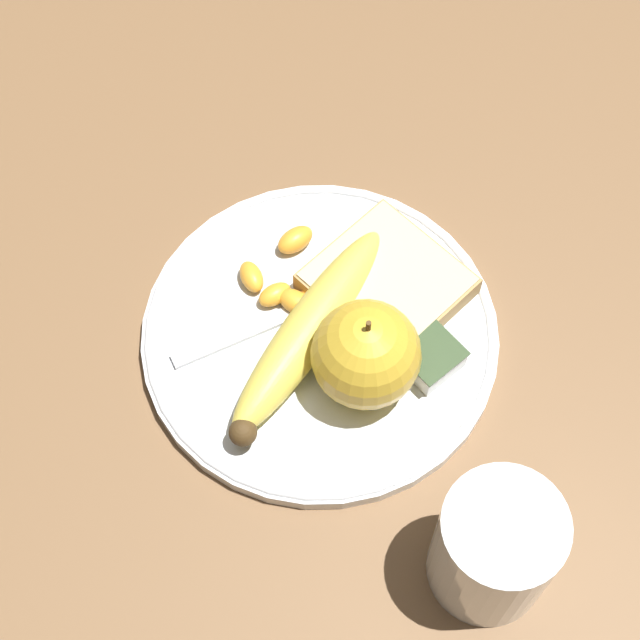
{
  "coord_description": "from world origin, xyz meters",
  "views": [
    {
      "loc": [
        0.28,
        -0.24,
        0.73
      ],
      "look_at": [
        0.0,
        0.0,
        0.03
      ],
      "focal_mm": 60.0,
      "sensor_mm": 36.0,
      "label": 1
    }
  ],
  "objects_px": {
    "juice_glass": "(494,549)",
    "apple": "(364,356)",
    "banana": "(311,336)",
    "jam_packet": "(425,353)",
    "plate": "(320,335)",
    "bread_slice": "(387,284)",
    "fork": "(294,312)"
  },
  "relations": [
    {
      "from": "plate",
      "to": "bread_slice",
      "type": "height_order",
      "value": "bread_slice"
    },
    {
      "from": "juice_glass",
      "to": "bread_slice",
      "type": "relative_size",
      "value": 0.91
    },
    {
      "from": "apple",
      "to": "banana",
      "type": "height_order",
      "value": "apple"
    },
    {
      "from": "bread_slice",
      "to": "jam_packet",
      "type": "bearing_deg",
      "value": -16.0
    },
    {
      "from": "banana",
      "to": "fork",
      "type": "distance_m",
      "value": 0.04
    },
    {
      "from": "jam_packet",
      "to": "juice_glass",
      "type": "bearing_deg",
      "value": -27.53
    },
    {
      "from": "juice_glass",
      "to": "apple",
      "type": "xyz_separation_m",
      "value": [
        -0.16,
        0.03,
        0.0
      ]
    },
    {
      "from": "banana",
      "to": "jam_packet",
      "type": "xyz_separation_m",
      "value": [
        0.06,
        0.06,
        -0.01
      ]
    },
    {
      "from": "juice_glass",
      "to": "fork",
      "type": "bearing_deg",
      "value": 174.02
    },
    {
      "from": "juice_glass",
      "to": "plate",
      "type": "bearing_deg",
      "value": 172.2
    },
    {
      "from": "juice_glass",
      "to": "banana",
      "type": "bearing_deg",
      "value": 175.61
    },
    {
      "from": "plate",
      "to": "banana",
      "type": "xyz_separation_m",
      "value": [
        0.01,
        -0.01,
        0.02
      ]
    },
    {
      "from": "plate",
      "to": "fork",
      "type": "xyz_separation_m",
      "value": [
        -0.03,
        -0.0,
        0.01
      ]
    },
    {
      "from": "bread_slice",
      "to": "juice_glass",
      "type": "bearing_deg",
      "value": -24.21
    },
    {
      "from": "banana",
      "to": "jam_packet",
      "type": "bearing_deg",
      "value": 42.73
    },
    {
      "from": "plate",
      "to": "jam_packet",
      "type": "height_order",
      "value": "jam_packet"
    },
    {
      "from": "juice_glass",
      "to": "bread_slice",
      "type": "height_order",
      "value": "juice_glass"
    },
    {
      "from": "apple",
      "to": "bread_slice",
      "type": "distance_m",
      "value": 0.08
    },
    {
      "from": "juice_glass",
      "to": "fork",
      "type": "height_order",
      "value": "juice_glass"
    },
    {
      "from": "fork",
      "to": "jam_packet",
      "type": "bearing_deg",
      "value": -47.49
    },
    {
      "from": "apple",
      "to": "banana",
      "type": "distance_m",
      "value": 0.05
    },
    {
      "from": "apple",
      "to": "banana",
      "type": "relative_size",
      "value": 0.44
    },
    {
      "from": "plate",
      "to": "bread_slice",
      "type": "relative_size",
      "value": 2.43
    },
    {
      "from": "banana",
      "to": "apple",
      "type": "bearing_deg",
      "value": 13.58
    },
    {
      "from": "plate",
      "to": "juice_glass",
      "type": "xyz_separation_m",
      "value": [
        0.21,
        -0.03,
        0.04
      ]
    },
    {
      "from": "juice_glass",
      "to": "banana",
      "type": "distance_m",
      "value": 0.2
    },
    {
      "from": "plate",
      "to": "jam_packet",
      "type": "distance_m",
      "value": 0.08
    },
    {
      "from": "apple",
      "to": "jam_packet",
      "type": "xyz_separation_m",
      "value": [
        0.02,
        0.05,
        -0.03
      ]
    },
    {
      "from": "jam_packet",
      "to": "bread_slice",
      "type": "bearing_deg",
      "value": 164.0
    },
    {
      "from": "banana",
      "to": "plate",
      "type": "bearing_deg",
      "value": 111.96
    },
    {
      "from": "plate",
      "to": "fork",
      "type": "relative_size",
      "value": 1.62
    },
    {
      "from": "apple",
      "to": "fork",
      "type": "height_order",
      "value": "apple"
    }
  ]
}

